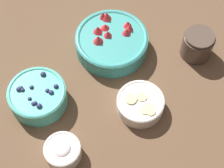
{
  "coord_description": "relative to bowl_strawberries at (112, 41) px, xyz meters",
  "views": [
    {
      "loc": [
        -0.48,
        -0.21,
        0.95
      ],
      "look_at": [
        0.02,
        -0.01,
        0.04
      ],
      "focal_mm": 60.0,
      "sensor_mm": 36.0,
      "label": 1
    }
  ],
  "objects": [
    {
      "name": "ground_plane",
      "position": [
        -0.17,
        -0.05,
        -0.04
      ],
      "size": [
        4.0,
        4.0,
        0.0
      ],
      "primitive_type": "plane",
      "color": "brown"
    },
    {
      "name": "bowl_strawberries",
      "position": [
        0.0,
        0.0,
        0.0
      ],
      "size": [
        0.22,
        0.22,
        0.08
      ],
      "color": "teal",
      "rests_on": "ground_plane"
    },
    {
      "name": "bowl_blueberries",
      "position": [
        -0.25,
        0.12,
        -0.0
      ],
      "size": [
        0.16,
        0.16,
        0.07
      ],
      "color": "#47AD9E",
      "rests_on": "ground_plane"
    },
    {
      "name": "bowl_bananas",
      "position": [
        -0.17,
        -0.15,
        -0.01
      ],
      "size": [
        0.13,
        0.13,
        0.05
      ],
      "color": "white",
      "rests_on": "ground_plane"
    },
    {
      "name": "bowl_cream",
      "position": [
        -0.37,
        -0.01,
        -0.01
      ],
      "size": [
        0.1,
        0.1,
        0.06
      ],
      "color": "silver",
      "rests_on": "ground_plane"
    },
    {
      "name": "jar_chocolate",
      "position": [
        0.08,
        -0.25,
        0.0
      ],
      "size": [
        0.09,
        0.09,
        0.09
      ],
      "color": "#4C3D33",
      "rests_on": "ground_plane"
    }
  ]
}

